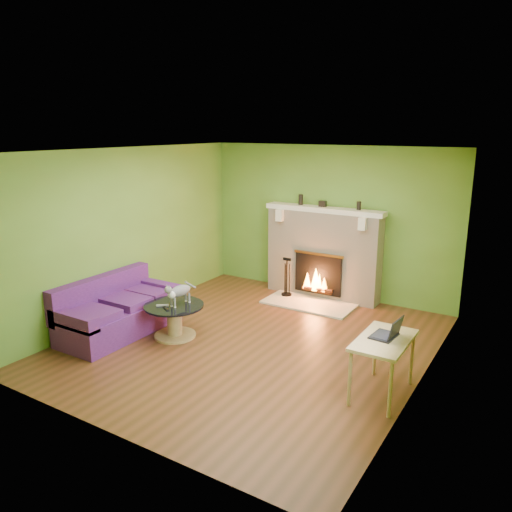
{
  "coord_description": "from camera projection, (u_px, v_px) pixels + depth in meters",
  "views": [
    {
      "loc": [
        3.39,
        -5.39,
        2.89
      ],
      "look_at": [
        -0.18,
        0.4,
        1.12
      ],
      "focal_mm": 35.0,
      "sensor_mm": 36.0,
      "label": 1
    }
  ],
  "objects": [
    {
      "name": "floor",
      "position": [
        252.0,
        343.0,
        6.89
      ],
      "size": [
        5.0,
        5.0,
        0.0
      ],
      "primitive_type": "plane",
      "color": "#512F17",
      "rests_on": "ground"
    },
    {
      "name": "ceiling",
      "position": [
        251.0,
        151.0,
        6.24
      ],
      "size": [
        5.0,
        5.0,
        0.0
      ],
      "primitive_type": "plane",
      "rotation": [
        3.14,
        0.0,
        0.0
      ],
      "color": "white",
      "rests_on": "wall_back"
    },
    {
      "name": "wall_back",
      "position": [
        328.0,
        222.0,
        8.62
      ],
      "size": [
        5.0,
        0.0,
        5.0
      ],
      "primitive_type": "plane",
      "rotation": [
        1.57,
        0.0,
        0.0
      ],
      "color": "#56822A",
      "rests_on": "floor"
    },
    {
      "name": "wall_front",
      "position": [
        105.0,
        308.0,
        4.5
      ],
      "size": [
        5.0,
        0.0,
        5.0
      ],
      "primitive_type": "plane",
      "rotation": [
        -1.57,
        0.0,
        0.0
      ],
      "color": "#56822A",
      "rests_on": "floor"
    },
    {
      "name": "wall_left",
      "position": [
        129.0,
        233.0,
        7.71
      ],
      "size": [
        0.0,
        5.0,
        5.0
      ],
      "primitive_type": "plane",
      "rotation": [
        1.57,
        0.0,
        1.57
      ],
      "color": "#56822A",
      "rests_on": "floor"
    },
    {
      "name": "wall_right",
      "position": [
        427.0,
        278.0,
        5.42
      ],
      "size": [
        0.0,
        5.0,
        5.0
      ],
      "primitive_type": "plane",
      "rotation": [
        1.57,
        0.0,
        -1.57
      ],
      "color": "#56822A",
      "rests_on": "floor"
    },
    {
      "name": "window_frame",
      "position": [
        404.0,
        276.0,
        4.62
      ],
      "size": [
        0.0,
        1.2,
        1.2
      ],
      "primitive_type": "plane",
      "rotation": [
        1.57,
        0.0,
        -1.57
      ],
      "color": "silver",
      "rests_on": "wall_right"
    },
    {
      "name": "window_pane",
      "position": [
        403.0,
        276.0,
        4.62
      ],
      "size": [
        0.0,
        1.06,
        1.06
      ],
      "primitive_type": "plane",
      "rotation": [
        1.57,
        0.0,
        -1.57
      ],
      "color": "white",
      "rests_on": "wall_right"
    },
    {
      "name": "fireplace",
      "position": [
        323.0,
        253.0,
        8.6
      ],
      "size": [
        2.1,
        0.46,
        1.58
      ],
      "color": "beige",
      "rests_on": "floor"
    },
    {
      "name": "hearth",
      "position": [
        309.0,
        304.0,
        8.37
      ],
      "size": [
        1.5,
        0.75,
        0.03
      ],
      "primitive_type": "cube",
      "color": "beige",
      "rests_on": "floor"
    },
    {
      "name": "mantel",
      "position": [
        324.0,
        210.0,
        8.39
      ],
      "size": [
        2.1,
        0.28,
        0.08
      ],
      "primitive_type": "cube",
      "color": "white",
      "rests_on": "fireplace"
    },
    {
      "name": "sofa",
      "position": [
        117.0,
        311.0,
        7.19
      ],
      "size": [
        0.85,
        1.78,
        0.8
      ],
      "color": "#421961",
      "rests_on": "floor"
    },
    {
      "name": "coffee_table",
      "position": [
        174.0,
        318.0,
        7.03
      ],
      "size": [
        0.84,
        0.84,
        0.47
      ],
      "color": "tan",
      "rests_on": "floor"
    },
    {
      "name": "desk",
      "position": [
        384.0,
        346.0,
        5.41
      ],
      "size": [
        0.52,
        0.9,
        0.67
      ],
      "color": "tan",
      "rests_on": "floor"
    },
    {
      "name": "cat",
      "position": [
        180.0,
        293.0,
        6.94
      ],
      "size": [
        0.27,
        0.56,
        0.34
      ],
      "primitive_type": null,
      "rotation": [
        0.0,
        0.0,
        -0.13
      ],
      "color": "slate",
      "rests_on": "coffee_table"
    },
    {
      "name": "remote_silver",
      "position": [
        163.0,
        305.0,
        6.93
      ],
      "size": [
        0.16,
        0.14,
        0.02
      ],
      "primitive_type": "cube",
      "rotation": [
        0.0,
        0.0,
        0.65
      ],
      "color": "gray",
      "rests_on": "coffee_table"
    },
    {
      "name": "remote_black",
      "position": [
        166.0,
        308.0,
        6.82
      ],
      "size": [
        0.16,
        0.12,
        0.02
      ],
      "primitive_type": "cube",
      "rotation": [
        0.0,
        0.0,
        -0.54
      ],
      "color": "black",
      "rests_on": "coffee_table"
    },
    {
      "name": "laptop",
      "position": [
        384.0,
        326.0,
        5.42
      ],
      "size": [
        0.31,
        0.34,
        0.24
      ],
      "primitive_type": null,
      "rotation": [
        0.0,
        0.0,
        -0.09
      ],
      "color": "black",
      "rests_on": "desk"
    },
    {
      "name": "fire_tools",
      "position": [
        287.0,
        277.0,
        8.66
      ],
      "size": [
        0.18,
        0.18,
        0.68
      ],
      "primitive_type": null,
      "color": "black",
      "rests_on": "hearth"
    },
    {
      "name": "mantel_vase_left",
      "position": [
        301.0,
        200.0,
        8.62
      ],
      "size": [
        0.08,
        0.08,
        0.18
      ],
      "primitive_type": "cylinder",
      "color": "black",
      "rests_on": "mantel"
    },
    {
      "name": "mantel_vase_right",
      "position": [
        359.0,
        206.0,
        8.09
      ],
      "size": [
        0.07,
        0.07,
        0.14
      ],
      "primitive_type": "cylinder",
      "color": "black",
      "rests_on": "mantel"
    },
    {
      "name": "mantel_box",
      "position": [
        323.0,
        204.0,
        8.42
      ],
      "size": [
        0.12,
        0.08,
        0.1
      ],
      "primitive_type": "cube",
      "color": "black",
      "rests_on": "mantel"
    }
  ]
}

